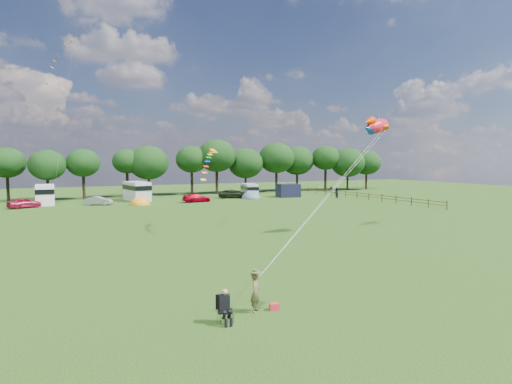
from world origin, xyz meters
name	(u,v)px	position (x,y,z in m)	size (l,w,h in m)	color
ground_plane	(315,269)	(0.00, 0.00, 0.00)	(180.00, 180.00, 0.00)	black
tree_line	(169,160)	(5.30, 54.99, 6.35)	(102.98, 10.98, 10.27)	black
fence	(363,195)	(32.00, 34.50, 0.70)	(0.12, 33.12, 1.20)	#472D19
car_a	(24,203)	(-17.18, 43.82, 0.70)	(1.66, 4.21, 1.40)	maroon
car_b	(98,201)	(-7.90, 43.53, 0.63)	(1.33, 3.55, 1.25)	gray
car_c	(197,198)	(6.11, 41.84, 0.63)	(1.76, 4.20, 1.26)	#BA0016
car_d	(233,194)	(13.83, 45.88, 0.71)	(2.37, 5.23, 1.43)	black
campervan_b	(45,194)	(-14.74, 47.82, 1.52)	(2.53, 5.82, 2.84)	white
campervan_c	(137,190)	(-1.68, 48.26, 1.61)	(3.60, 6.47, 3.00)	silver
campervan_d	(249,190)	(16.87, 45.92, 1.26)	(2.86, 5.08, 2.35)	#B2B2B5
tent_orange	(140,205)	(-2.44, 41.36, 0.02)	(2.92, 3.20, 2.28)	orange
tent_greyblue	(251,199)	(15.93, 43.28, 0.02)	(3.22, 3.53, 2.40)	#4A5E68
awning_navy	(288,190)	(23.24, 43.71, 1.14)	(3.64, 2.96, 2.27)	black
kite_flyer	(256,292)	(-6.15, -4.85, 0.84)	(0.61, 0.40, 1.68)	brown
camp_chair	(224,303)	(-7.80, -5.47, 0.83)	(0.70, 0.72, 1.38)	#99999E
kite_bag	(274,307)	(-5.34, -5.00, 0.14)	(0.41, 0.27, 0.29)	red
fish_kite	(376,126)	(11.49, 8.19, 9.31)	(3.70, 2.05, 1.93)	red
streamer_kite_a	(63,53)	(-12.34, 27.44, 17.19)	(3.21, 5.60, 5.76)	gold
streamer_kite_c	(210,159)	(-0.76, 16.16, 6.52)	(3.22, 4.91, 2.82)	#FF9E04
walker_a	(336,193)	(29.10, 37.81, 0.94)	(0.92, 0.57, 1.89)	black
walker_b	(331,191)	(32.46, 43.92, 0.78)	(1.01, 0.47, 1.56)	black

